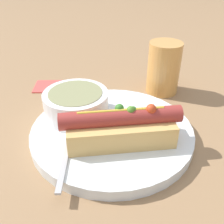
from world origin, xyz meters
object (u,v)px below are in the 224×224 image
at_px(soup_bowl, 76,103).
at_px(spoon, 70,135).
at_px(drinking_glass, 164,68).
at_px(hot_dog, 123,127).

height_order(soup_bowl, spoon, soup_bowl).
height_order(soup_bowl, drinking_glass, drinking_glass).
distance_m(hot_dog, spoon, 0.09).
distance_m(soup_bowl, spoon, 0.07).
bearing_deg(spoon, drinking_glass, -43.25).
bearing_deg(hot_dog, soup_bowl, 131.18).
relative_size(soup_bowl, drinking_glass, 1.03).
bearing_deg(drinking_glass, hot_dog, -136.40).
bearing_deg(drinking_glass, spoon, -154.18).
bearing_deg(hot_dog, spoon, 167.77).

